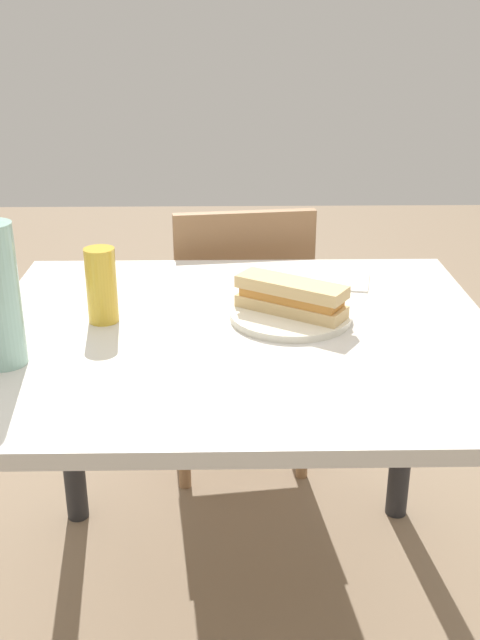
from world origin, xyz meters
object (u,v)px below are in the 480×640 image
(baguette_sandwich_near, at_px, (291,296))
(knife_near, at_px, (298,301))
(chair_far, at_px, (240,324))
(plate_near, at_px, (290,315))
(dining_table, at_px, (240,381))
(beer_glass, at_px, (102,285))

(baguette_sandwich_near, relative_size, knife_near, 1.39)
(chair_far, bearing_deg, knife_near, -77.84)
(chair_far, xyz_separation_m, plate_near, (0.09, -0.59, 0.27))
(dining_table, height_order, beer_glass, beer_glass)
(chair_far, distance_m, plate_near, 0.65)
(dining_table, height_order, baguette_sandwich_near, baguette_sandwich_near)
(dining_table, xyz_separation_m, baguette_sandwich_near, (0.11, 0.05, 0.17))
(chair_far, bearing_deg, dining_table, -90.93)
(dining_table, relative_size, plate_near, 4.09)
(chair_far, xyz_separation_m, beer_glass, (-0.29, -0.59, 0.34))
(dining_table, relative_size, knife_near, 6.17)
(knife_near, distance_m, beer_glass, 0.41)
(dining_table, distance_m, plate_near, 0.17)
(baguette_sandwich_near, height_order, beer_glass, beer_glass)
(plate_near, bearing_deg, beer_glass, -179.26)
(plate_near, height_order, baguette_sandwich_near, baguette_sandwich_near)
(chair_far, bearing_deg, baguette_sandwich_near, -80.83)
(dining_table, distance_m, baguette_sandwich_near, 0.20)
(dining_table, bearing_deg, knife_near, 40.07)
(baguette_sandwich_near, height_order, knife_near, baguette_sandwich_near)
(plate_near, relative_size, beer_glass, 1.63)
(baguette_sandwich_near, bearing_deg, dining_table, -153.17)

